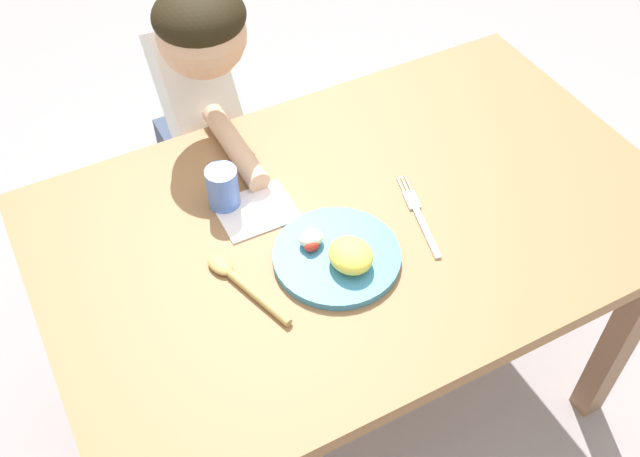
{
  "coord_description": "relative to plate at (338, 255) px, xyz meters",
  "views": [
    {
      "loc": [
        -0.54,
        -0.86,
        1.8
      ],
      "look_at": [
        -0.1,
        -0.01,
        0.74
      ],
      "focal_mm": 41.5,
      "sensor_mm": 36.0,
      "label": 1
    }
  ],
  "objects": [
    {
      "name": "dining_table",
      "position": [
        0.1,
        0.08,
        -0.11
      ],
      "size": [
        1.27,
        0.8,
        0.72
      ],
      "color": "#956941",
      "rests_on": "ground_plane"
    },
    {
      "name": "napkin",
      "position": [
        -0.08,
        0.19,
        -0.01
      ],
      "size": [
        0.15,
        0.13,
        0.0
      ],
      "primitive_type": "cube",
      "rotation": [
        0.0,
        0.0,
        -0.02
      ],
      "color": "white",
      "rests_on": "dining_table"
    },
    {
      "name": "person",
      "position": [
        -0.05,
        0.59,
        -0.11
      ],
      "size": [
        0.19,
        0.5,
        1.04
      ],
      "rotation": [
        0.0,
        0.0,
        3.14
      ],
      "color": "#38455F",
      "rests_on": "ground_plane"
    },
    {
      "name": "plate",
      "position": [
        0.0,
        0.0,
        0.0
      ],
      "size": [
        0.24,
        0.24,
        0.06
      ],
      "color": "teal",
      "rests_on": "dining_table"
    },
    {
      "name": "ground_plane",
      "position": [
        0.1,
        0.08,
        -0.74
      ],
      "size": [
        8.0,
        8.0,
        0.0
      ],
      "primitive_type": "plane",
      "color": "#999092"
    },
    {
      "name": "drinking_cup",
      "position": [
        -0.13,
        0.24,
        0.03
      ],
      "size": [
        0.06,
        0.06,
        0.09
      ],
      "primitive_type": "cylinder",
      "color": "#5178D4",
      "rests_on": "dining_table"
    },
    {
      "name": "fork",
      "position": [
        0.2,
        0.02,
        -0.01
      ],
      "size": [
        0.07,
        0.23,
        0.01
      ],
      "rotation": [
        0.0,
        0.0,
        1.33
      ],
      "color": "silver",
      "rests_on": "dining_table"
    },
    {
      "name": "spoon",
      "position": [
        -0.19,
        0.03,
        -0.01
      ],
      "size": [
        0.09,
        0.21,
        0.02
      ],
      "rotation": [
        0.0,
        0.0,
        1.88
      ],
      "color": "tan",
      "rests_on": "dining_table"
    }
  ]
}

